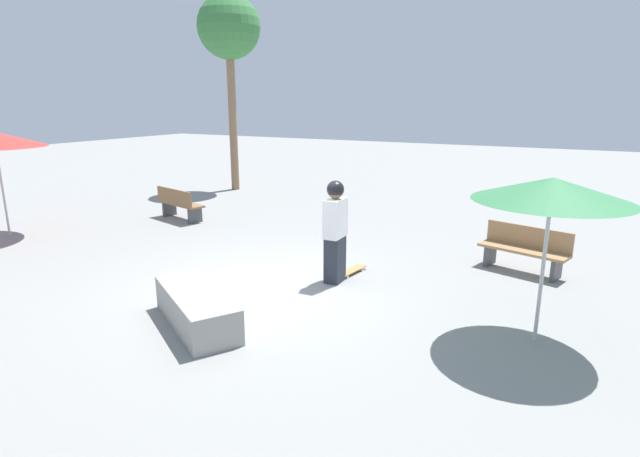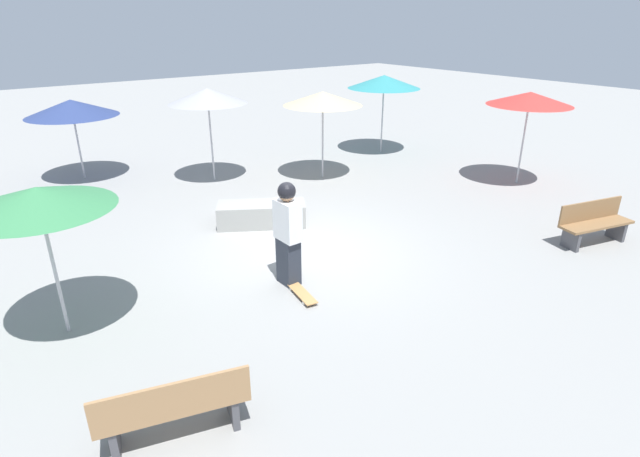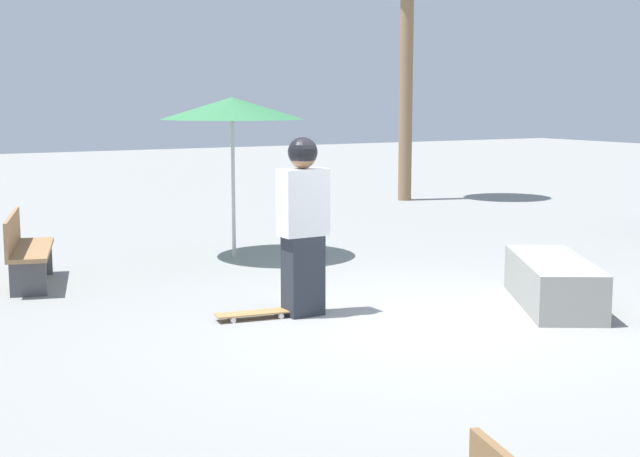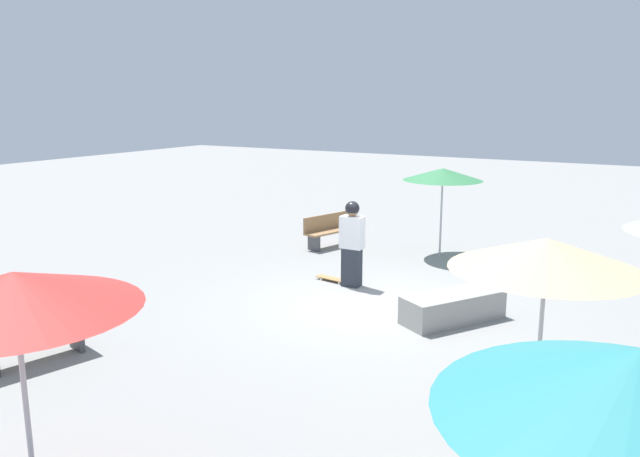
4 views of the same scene
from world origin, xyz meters
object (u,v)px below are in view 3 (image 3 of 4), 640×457
object	(u,v)px
skateboard	(255,313)
concrete_ledge	(553,282)
shade_umbrella_green	(232,109)
skater_main	(303,220)
bench_near	(26,250)

from	to	relation	value
skateboard	concrete_ledge	size ratio (longest dim) A/B	0.42
skateboard	shade_umbrella_green	xyz separation A→B (m)	(1.25, 3.29, 2.00)
skater_main	bench_near	size ratio (longest dim) A/B	1.09
bench_near	shade_umbrella_green	bearing A→B (deg)	115.52
bench_near	shade_umbrella_green	size ratio (longest dim) A/B	0.75
concrete_ledge	shade_umbrella_green	xyz separation A→B (m)	(-1.77, 4.33, 1.80)
skateboard	bench_near	bearing A→B (deg)	-50.51
concrete_ledge	skater_main	bearing A→B (deg)	159.17
skater_main	skateboard	xyz separation A→B (m)	(-0.50, 0.09, -0.92)
skateboard	skater_main	bearing A→B (deg)	179.25
bench_near	skater_main	bearing A→B (deg)	52.53
skateboard	bench_near	world-z (taller)	bench_near
skater_main	shade_umbrella_green	distance (m)	3.62
skateboard	bench_near	size ratio (longest dim) A/B	0.50
skater_main	concrete_ledge	size ratio (longest dim) A/B	0.92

